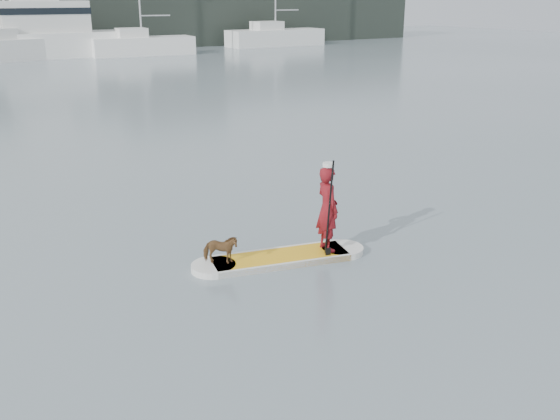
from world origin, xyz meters
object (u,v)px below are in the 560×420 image
paddler (327,209)px  sailboat_d (9,47)px  motor_yacht_a (54,31)px  sailboat_e (141,44)px  sailboat_f (275,35)px  paddleboard (280,258)px  dog (220,249)px

paddler → sailboat_d: bearing=5.6°
paddler → motor_yacht_a: (5.41, 43.12, 1.04)m
sailboat_e → sailboat_f: size_ratio=0.82×
paddleboard → sailboat_d: bearing=99.7°
paddler → sailboat_e: bearing=-7.7°
paddleboard → sailboat_e: 42.97m
dog → paddleboard: bearing=-69.8°
sailboat_f → paddler: bearing=-121.2°
paddleboard → paddler: paddler is taller
dog → sailboat_d: size_ratio=0.05×
paddleboard → dog: 1.16m
paddleboard → paddler: 1.26m
sailboat_d → motor_yacht_a: size_ratio=1.18×
sailboat_e → sailboat_f: sailboat_f is taller
paddler → sailboat_f: 50.97m
motor_yacht_a → sailboat_e: bearing=-14.6°
sailboat_f → motor_yacht_a: size_ratio=1.22×
paddleboard → sailboat_d: sailboat_d is taller
dog → sailboat_f: 51.61m
sailboat_f → sailboat_e: bearing=-170.4°
sailboat_e → sailboat_f: bearing=15.2°
sailboat_f → motor_yacht_a: 20.62m
paddler → sailboat_f: (25.99, 43.84, 0.05)m
sailboat_d → sailboat_e: 9.94m
sailboat_e → sailboat_f: (14.28, 2.56, 0.12)m
sailboat_d → sailboat_f: (24.16, 1.50, -0.02)m
paddleboard → sailboat_d: 42.23m
paddler → sailboat_e: 42.91m
paddleboard → sailboat_e: bearing=86.4°
paddler → sailboat_f: size_ratio=0.11×
paddler → dog: size_ratio=2.55×
sailboat_e → motor_yacht_a: sailboat_e is taller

